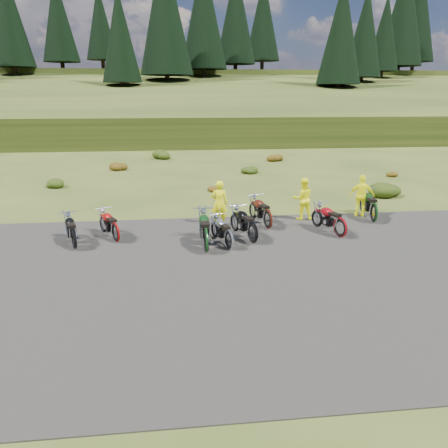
{
  "coord_description": "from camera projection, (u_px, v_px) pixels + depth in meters",
  "views": [
    {
      "loc": [
        -2.36,
        -13.63,
        4.99
      ],
      "look_at": [
        -0.74,
        0.55,
        0.75
      ],
      "focal_mm": 35.0,
      "sensor_mm": 36.0,
      "label": 1
    }
  ],
  "objects": [
    {
      "name": "shrub_1",
      "position": [
        54.0,
        182.0,
        24.34
      ],
      "size": [
        1.03,
        1.03,
        0.61
      ],
      "primitive_type": "ellipsoid",
      "color": "#1F350D",
      "rests_on": "ground"
    },
    {
      "name": "shrub_2",
      "position": [
        118.0,
        165.0,
        29.69
      ],
      "size": [
        1.3,
        1.3,
        0.77
      ],
      "primitive_type": "ellipsoid",
      "color": "#5B2A0B",
      "rests_on": "ground"
    },
    {
      "name": "shrub_3",
      "position": [
        162.0,
        153.0,
        35.03
      ],
      "size": [
        1.56,
        1.56,
        0.92
      ],
      "primitive_type": "ellipsoid",
      "color": "#1F350D",
      "rests_on": "ground"
    },
    {
      "name": "motorcycle_5",
      "position": [
        252.0,
        243.0,
        15.24
      ],
      "size": [
        1.32,
        2.24,
        1.12
      ],
      "primitive_type": null,
      "rotation": [
        0.0,
        0.0,
        1.88
      ],
      "color": "black",
      "rests_on": "ground"
    },
    {
      "name": "person_middle",
      "position": [
        219.0,
        204.0,
        17.04
      ],
      "size": [
        0.7,
        0.51,
        1.79
      ],
      "primitive_type": "imported",
      "rotation": [
        0.0,
        0.0,
        3.01
      ],
      "color": "#E9EB0C",
      "rests_on": "ground"
    },
    {
      "name": "shrub_8",
      "position": [
        390.0,
        173.0,
        27.62
      ],
      "size": [
        0.77,
        0.77,
        0.45
      ],
      "primitive_type": "ellipsoid",
      "color": "#5B2A0B",
      "rests_on": "ground"
    },
    {
      "name": "conifer_25",
      "position": [
        263.0,
        18.0,
        81.45
      ],
      "size": [
        6.6,
        6.6,
        17.0
      ],
      "color": "black",
      "rests_on": "ground"
    },
    {
      "name": "person_right_b",
      "position": [
        362.0,
        196.0,
        18.34
      ],
      "size": [
        1.11,
        0.68,
        1.76
      ],
      "primitive_type": "imported",
      "rotation": [
        0.0,
        0.0,
        2.88
      ],
      "color": "#E9EB0C",
      "rests_on": "ground"
    },
    {
      "name": "ground",
      "position": [
        248.0,
        249.0,
        14.66
      ],
      "size": [
        300.0,
        300.0,
        0.0
      ],
      "primitive_type": "plane",
      "color": "#334517",
      "rests_on": "ground"
    },
    {
      "name": "hill_slope",
      "position": [
        190.0,
        131.0,
        62.28
      ],
      "size": [
        300.0,
        45.97,
        9.37
      ],
      "primitive_type": null,
      "rotation": [
        0.14,
        0.0,
        0.0
      ],
      "color": "#253712",
      "rests_on": "ground"
    },
    {
      "name": "conifer_24",
      "position": [
        236.0,
        15.0,
        75.22
      ],
      "size": [
        7.04,
        7.04,
        18.0
      ],
      "color": "black",
      "rests_on": "ground"
    },
    {
      "name": "conifer_22",
      "position": [
        165.0,
        9.0,
        62.89
      ],
      "size": [
        7.92,
        7.92,
        20.0
      ],
      "color": "black",
      "rests_on": "ground"
    },
    {
      "name": "shrub_5",
      "position": [
        249.0,
        169.0,
        28.65
      ],
      "size": [
        1.03,
        1.03,
        0.61
      ],
      "primitive_type": "ellipsoid",
      "color": "#1F350D",
      "rests_on": "ground"
    },
    {
      "name": "motorcycle_7",
      "position": [
        373.0,
        223.0,
        17.69
      ],
      "size": [
        1.05,
        2.35,
        1.19
      ],
      "primitive_type": null,
      "rotation": [
        0.0,
        0.0,
        1.44
      ],
      "color": "black",
      "rests_on": "ground"
    },
    {
      "name": "shrub_4",
      "position": [
        212.0,
        187.0,
        23.31
      ],
      "size": [
        0.77,
        0.77,
        0.45
      ],
      "primitive_type": "ellipsoid",
      "color": "#5B2A0B",
      "rests_on": "ground"
    },
    {
      "name": "motorcycle_1",
      "position": [
        116.0,
        242.0,
        15.35
      ],
      "size": [
        1.48,
        2.04,
        1.03
      ],
      "primitive_type": null,
      "rotation": [
        0.0,
        0.0,
        2.05
      ],
      "color": "#980D0B",
      "rests_on": "ground"
    },
    {
      "name": "shrub_7",
      "position": [
        386.0,
        187.0,
        22.19
      ],
      "size": [
        1.56,
        1.56,
        0.92
      ],
      "primitive_type": "ellipsoid",
      "color": "#1F350D",
      "rests_on": "ground"
    },
    {
      "name": "conifer_20",
      "position": [
        100.0,
        22.0,
        79.42
      ],
      "size": [
        5.72,
        5.72,
        15.0
      ],
      "color": "black",
      "rests_on": "ground"
    },
    {
      "name": "conifer_18",
      "position": [
        8.0,
        15.0,
        66.97
      ],
      "size": [
        6.6,
        6.6,
        17.0
      ],
      "color": "black",
      "rests_on": "ground"
    },
    {
      "name": "person_right_a",
      "position": [
        303.0,
        199.0,
        17.9
      ],
      "size": [
        0.84,
        0.66,
        1.73
      ],
      "primitive_type": "imported",
      "rotation": [
        0.0,
        0.0,
        3.15
      ],
      "color": "#E9EB0C",
      "rests_on": "ground"
    },
    {
      "name": "conifer_21",
      "position": [
        120.0,
        35.0,
        57.72
      ],
      "size": [
        5.28,
        5.28,
        14.0
      ],
      "color": "black",
      "rests_on": "ground"
    },
    {
      "name": "conifer_19",
      "position": [
        58.0,
        18.0,
        73.14
      ],
      "size": [
        6.16,
        6.16,
        16.0
      ],
      "color": "black",
      "rests_on": "ground"
    },
    {
      "name": "shrub_6",
      "position": [
        274.0,
        156.0,
        33.99
      ],
      "size": [
        1.3,
        1.3,
        0.77
      ],
      "primitive_type": "ellipsoid",
      "color": "#5B2A0B",
      "rests_on": "ground"
    },
    {
      "name": "motorcycle_3",
      "position": [
        229.0,
        250.0,
        14.64
      ],
      "size": [
        1.14,
        1.97,
        0.98
      ],
      "primitive_type": null,
      "rotation": [
        0.0,
        0.0,
        1.86
      ],
      "color": "#B9B9BE",
      "rests_on": "ground"
    },
    {
      "name": "conifer_26",
      "position": [
        341.0,
        31.0,
        59.8
      ],
      "size": [
        6.16,
        6.16,
        16.0
      ],
      "color": "black",
      "rests_on": "ground"
    },
    {
      "name": "gravel_pad",
      "position": [
        259.0,
        272.0,
        12.76
      ],
      "size": [
        20.0,
        12.0,
        0.04
      ],
      "primitive_type": "cube",
      "color": "black",
      "rests_on": "ground"
    },
    {
      "name": "motorcycle_0",
      "position": [
        75.0,
        250.0,
        14.63
      ],
      "size": [
        1.3,
        2.11,
        1.05
      ],
      "primitive_type": null,
      "rotation": [
        0.0,
        0.0,
        1.91
      ],
      "color": "black",
      "rests_on": "ground"
    },
    {
      "name": "motorcycle_4",
      "position": [
        267.0,
        229.0,
        16.87
      ],
      "size": [
        1.18,
        2.25,
        1.12
      ],
      "primitive_type": null,
      "rotation": [
        0.0,
        0.0,
        1.8
      ],
      "color": "#4E170D",
      "rests_on": "ground"
    },
    {
      "name": "conifer_28",
      "position": [
        385.0,
        33.0,
        72.14
      ],
      "size": [
        5.28,
        5.28,
        14.0
      ],
      "color": "black",
      "rests_on": "ground"
    },
    {
      "name": "motorcycle_6",
      "position": [
        339.0,
        238.0,
        15.83
      ],
      "size": [
        1.31,
        2.19,
        1.09
      ],
      "primitive_type": null,
      "rotation": [
        0.0,
        0.0,
        1.89
      ],
      "color": "maroon",
      "rests_on": "ground"
    },
    {
      "name": "conifer_29",
      "position": [
        404.0,
        12.0,
        77.31
      ],
      "size": [
        7.92,
        7.92,
        20.0
      ],
      "color": "black",
      "rests_on": "ground"
    },
    {
      "name": "conifer_30",
      "position": [
        418.0,
        15.0,
        83.48
      ],
      "size": [
        7.48,
        7.48,
        19.0
      ],
      "color": "black",
      "rests_on": "ground"
    },
    {
      "name": "hill_plateau",
      "position": [
        181.0,
        114.0,
        119.42
      ],
      "size": [
        300.0,
        90.0,
        9.17
      ],
      "primitive_type": "cube",
      "color": "#253712",
      "rests_on": "ground"
    },
    {
      "name": "motorcycle_2",
      "position": [
        206.0,
        253.0,
        14.34
      ],
      "size": [
        0.78,
        2.31,
        1.21
      ],
      "primitive_type": null,
      "rotation": [
        0.0,
        0.0,
        1.58
      ],
      "color": "#0E3411",
      "rests_on": "ground"
    },
    {
      "name": "conifer_27",
      "position": [
        365.0,
        32.0,
        65.97
      ],
      "size": [
        5.72,
        5.72,
        15.0
      ],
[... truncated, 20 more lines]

